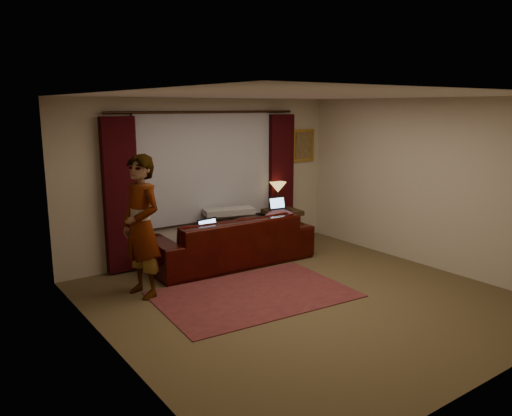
# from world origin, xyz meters

# --- Properties ---
(floor) EXTENTS (5.00, 5.00, 0.01)m
(floor) POSITION_xyz_m (0.00, 0.00, -0.01)
(floor) COLOR brown
(floor) RESTS_ON ground
(ceiling) EXTENTS (5.00, 5.00, 0.02)m
(ceiling) POSITION_xyz_m (0.00, 0.00, 2.60)
(ceiling) COLOR silver
(ceiling) RESTS_ON ground
(wall_back) EXTENTS (5.00, 0.02, 2.60)m
(wall_back) POSITION_xyz_m (0.00, 2.50, 1.30)
(wall_back) COLOR #C2B49B
(wall_back) RESTS_ON ground
(wall_front) EXTENTS (5.00, 0.02, 2.60)m
(wall_front) POSITION_xyz_m (0.00, -2.50, 1.30)
(wall_front) COLOR #C2B49B
(wall_front) RESTS_ON ground
(wall_left) EXTENTS (0.02, 5.00, 2.60)m
(wall_left) POSITION_xyz_m (-2.50, 0.00, 1.30)
(wall_left) COLOR #C2B49B
(wall_left) RESTS_ON ground
(wall_right) EXTENTS (0.02, 5.00, 2.60)m
(wall_right) POSITION_xyz_m (2.50, 0.00, 1.30)
(wall_right) COLOR #C2B49B
(wall_right) RESTS_ON ground
(sheer_curtain) EXTENTS (2.50, 0.05, 1.80)m
(sheer_curtain) POSITION_xyz_m (0.00, 2.44, 1.50)
(sheer_curtain) COLOR #A5A5AD
(sheer_curtain) RESTS_ON wall_back
(drape_left) EXTENTS (0.50, 0.14, 2.30)m
(drape_left) POSITION_xyz_m (-1.50, 2.39, 1.18)
(drape_left) COLOR black
(drape_left) RESTS_ON floor
(drape_right) EXTENTS (0.50, 0.14, 2.30)m
(drape_right) POSITION_xyz_m (1.50, 2.39, 1.18)
(drape_right) COLOR black
(drape_right) RESTS_ON floor
(curtain_rod) EXTENTS (0.04, 0.04, 3.40)m
(curtain_rod) POSITION_xyz_m (0.00, 2.39, 2.38)
(curtain_rod) COLOR black
(curtain_rod) RESTS_ON wall_back
(picture_frame) EXTENTS (0.50, 0.04, 0.60)m
(picture_frame) POSITION_xyz_m (2.10, 2.47, 1.75)
(picture_frame) COLOR gold
(picture_frame) RESTS_ON wall_back
(sofa) EXTENTS (2.68, 1.26, 1.06)m
(sofa) POSITION_xyz_m (0.05, 1.84, 0.53)
(sofa) COLOR black
(sofa) RESTS_ON floor
(throw_blanket) EXTENTS (0.88, 0.53, 0.10)m
(throw_blanket) POSITION_xyz_m (0.21, 2.12, 1.06)
(throw_blanket) COLOR gray
(throw_blanket) RESTS_ON sofa
(clothing_pile) EXTENTS (0.67, 0.59, 0.24)m
(clothing_pile) POSITION_xyz_m (0.94, 1.70, 0.65)
(clothing_pile) COLOR #82485E
(clothing_pile) RESTS_ON sofa
(laptop_sofa) EXTENTS (0.40, 0.43, 0.26)m
(laptop_sofa) POSITION_xyz_m (-0.37, 1.66, 0.66)
(laptop_sofa) COLOR black
(laptop_sofa) RESTS_ON sofa
(area_rug) EXTENTS (2.65, 1.87, 0.01)m
(area_rug) POSITION_xyz_m (-0.45, 0.49, 0.01)
(area_rug) COLOR maroon
(area_rug) RESTS_ON floor
(end_table) EXTENTS (0.65, 0.65, 0.67)m
(end_table) POSITION_xyz_m (1.33, 2.12, 0.33)
(end_table) COLOR black
(end_table) RESTS_ON floor
(tiffany_lamp) EXTENTS (0.35, 0.35, 0.48)m
(tiffany_lamp) POSITION_xyz_m (1.32, 2.23, 0.91)
(tiffany_lamp) COLOR olive
(tiffany_lamp) RESTS_ON end_table
(laptop_table) EXTENTS (0.36, 0.38, 0.23)m
(laptop_table) POSITION_xyz_m (1.24, 2.05, 0.79)
(laptop_table) COLOR black
(laptop_table) RESTS_ON end_table
(person) EXTENTS (0.65, 0.65, 1.87)m
(person) POSITION_xyz_m (-1.63, 1.33, 0.94)
(person) COLOR gray
(person) RESTS_ON floor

